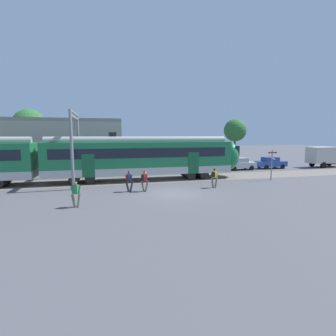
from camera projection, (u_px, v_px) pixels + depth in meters
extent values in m
plane|color=#515156|center=(174.00, 193.00, 20.22)|extent=(160.00, 160.00, 0.00)
cube|color=slate|center=(20.00, 185.00, 23.46)|extent=(80.00, 4.40, 0.01)
cube|color=#B7B7B2|center=(141.00, 170.00, 26.00)|extent=(18.00, 3.06, 0.70)
cube|color=#1E7542|center=(141.00, 154.00, 25.81)|extent=(18.00, 3.00, 2.40)
cube|color=black|center=(143.00, 153.00, 24.33)|extent=(16.56, 0.03, 0.90)
cube|color=#165731|center=(194.00, 163.00, 25.66)|extent=(1.10, 0.04, 2.10)
cube|color=#165731|center=(88.00, 166.00, 23.25)|extent=(1.10, 0.04, 2.10)
cylinder|color=#9C9C97|center=(141.00, 140.00, 25.63)|extent=(17.64, 0.70, 0.70)
cube|color=black|center=(113.00, 134.00, 24.91)|extent=(0.70, 0.12, 0.40)
cylinder|color=black|center=(200.00, 173.00, 27.61)|extent=(0.90, 2.40, 0.90)
cylinder|color=black|center=(188.00, 174.00, 27.27)|extent=(0.90, 2.40, 0.90)
cylinder|color=black|center=(90.00, 178.00, 24.89)|extent=(0.90, 2.40, 0.90)
cylinder|color=black|center=(75.00, 178.00, 24.55)|extent=(0.90, 2.40, 0.90)
ellipsoid|color=#1E7542|center=(229.00, 156.00, 28.17)|extent=(1.80, 2.85, 2.95)
cube|color=black|center=(232.00, 150.00, 28.18)|extent=(0.40, 2.40, 1.00)
cylinder|color=black|center=(3.00, 181.00, 23.08)|extent=(0.90, 2.40, 0.90)
cylinder|color=#6B6051|center=(74.00, 201.00, 16.18)|extent=(0.32, 0.38, 0.87)
cylinder|color=#6B6051|center=(79.00, 200.00, 16.39)|extent=(0.32, 0.38, 0.87)
cube|color=#2D7F47|center=(76.00, 189.00, 16.20)|extent=(0.43, 0.40, 0.56)
cylinder|color=#2D7F47|center=(80.00, 190.00, 16.21)|extent=(0.21, 0.26, 0.52)
cylinder|color=#2D7F47|center=(72.00, 190.00, 16.20)|extent=(0.21, 0.26, 0.52)
sphere|color=#9E7051|center=(75.00, 183.00, 16.13)|extent=(0.22, 0.22, 0.22)
sphere|color=black|center=(75.00, 183.00, 16.14)|extent=(0.20, 0.20, 0.20)
cube|color=maroon|center=(78.00, 188.00, 16.36)|extent=(0.32, 0.29, 0.40)
cylinder|color=#28282D|center=(131.00, 186.00, 20.73)|extent=(0.38, 0.22, 0.87)
cylinder|color=#28282D|center=(127.00, 186.00, 20.77)|extent=(0.38, 0.22, 0.87)
cube|color=navy|center=(129.00, 178.00, 20.66)|extent=(0.31, 0.40, 0.56)
cylinder|color=navy|center=(127.00, 178.00, 20.83)|extent=(0.26, 0.14, 0.52)
cylinder|color=navy|center=(131.00, 178.00, 20.51)|extent=(0.26, 0.14, 0.52)
sphere|color=#9E7051|center=(129.00, 173.00, 20.62)|extent=(0.22, 0.22, 0.22)
sphere|color=black|center=(129.00, 172.00, 20.61)|extent=(0.20, 0.20, 0.20)
cube|color=maroon|center=(127.00, 177.00, 20.58)|extent=(0.22, 0.31, 0.40)
cylinder|color=#6B6051|center=(147.00, 186.00, 20.81)|extent=(0.37, 0.18, 0.87)
cylinder|color=#6B6051|center=(143.00, 186.00, 20.89)|extent=(0.37, 0.18, 0.87)
cube|color=red|center=(145.00, 177.00, 20.76)|extent=(0.27, 0.38, 0.56)
cylinder|color=red|center=(143.00, 178.00, 20.94)|extent=(0.25, 0.11, 0.52)
cylinder|color=red|center=(146.00, 178.00, 20.59)|extent=(0.25, 0.11, 0.52)
sphere|color=beige|center=(145.00, 172.00, 20.72)|extent=(0.22, 0.22, 0.22)
sphere|color=black|center=(145.00, 172.00, 20.71)|extent=(0.20, 0.20, 0.20)
cube|color=black|center=(142.00, 177.00, 20.70)|extent=(0.19, 0.29, 0.40)
cylinder|color=#6B6051|center=(216.00, 183.00, 22.34)|extent=(0.38, 0.31, 0.87)
cylinder|color=#6B6051|center=(212.00, 183.00, 22.28)|extent=(0.38, 0.31, 0.87)
cube|color=gold|center=(214.00, 175.00, 22.22)|extent=(0.39, 0.43, 0.56)
cylinder|color=gold|center=(212.00, 175.00, 22.33)|extent=(0.26, 0.20, 0.52)
cylinder|color=gold|center=(217.00, 175.00, 22.13)|extent=(0.26, 0.20, 0.52)
sphere|color=#9E7051|center=(215.00, 170.00, 22.19)|extent=(0.22, 0.22, 0.22)
sphere|color=black|center=(215.00, 170.00, 22.17)|extent=(0.20, 0.20, 0.20)
cube|color=black|center=(213.00, 174.00, 22.09)|extent=(0.28, 0.32, 0.40)
cube|color=#B7BABF|center=(240.00, 165.00, 33.66)|extent=(4.03, 1.71, 0.68)
cube|color=#A1A3A8|center=(239.00, 160.00, 33.54)|extent=(1.92, 1.47, 0.56)
cube|color=black|center=(245.00, 160.00, 33.79)|extent=(0.14, 1.37, 0.48)
cylinder|color=black|center=(245.00, 167.00, 34.77)|extent=(0.60, 0.21, 0.60)
cylinder|color=black|center=(251.00, 168.00, 33.28)|extent=(0.60, 0.21, 0.60)
cylinder|color=black|center=(228.00, 167.00, 34.13)|extent=(0.60, 0.21, 0.60)
cylinder|color=black|center=(234.00, 169.00, 32.63)|extent=(0.60, 0.21, 0.60)
cube|color=#284799|center=(271.00, 164.00, 35.06)|extent=(4.02, 1.69, 0.68)
cube|color=navy|center=(270.00, 159.00, 34.95)|extent=(1.92, 1.46, 0.56)
cube|color=black|center=(276.00, 159.00, 35.19)|extent=(0.14, 1.37, 0.48)
cylinder|color=black|center=(275.00, 165.00, 36.17)|extent=(0.60, 0.21, 0.60)
cylinder|color=black|center=(283.00, 167.00, 34.67)|extent=(0.60, 0.21, 0.60)
cylinder|color=black|center=(259.00, 166.00, 35.54)|extent=(0.60, 0.21, 0.60)
cylinder|color=black|center=(266.00, 167.00, 34.04)|extent=(0.60, 0.21, 0.60)
cube|color=beige|center=(335.00, 157.00, 36.91)|extent=(1.87, 1.96, 1.80)
cube|color=#BCB7AD|center=(321.00, 155.00, 36.16)|extent=(3.67, 2.13, 2.20)
cylinder|color=black|center=(329.00, 163.00, 37.88)|extent=(0.85, 0.27, 0.84)
cylinder|color=black|center=(312.00, 164.00, 37.09)|extent=(0.85, 0.27, 0.84)
cylinder|color=black|center=(323.00, 165.00, 35.28)|extent=(0.85, 0.27, 0.84)
cylinder|color=gray|center=(72.00, 150.00, 21.17)|extent=(0.24, 0.24, 6.50)
cylinder|color=gray|center=(78.00, 147.00, 27.32)|extent=(0.24, 0.24, 6.50)
cube|color=gray|center=(74.00, 113.00, 23.84)|extent=(0.20, 6.40, 0.16)
cube|color=gray|center=(74.00, 118.00, 23.89)|extent=(0.20, 6.40, 0.16)
cylinder|color=black|center=(75.00, 124.00, 23.97)|extent=(0.03, 0.03, 1.00)
cylinder|color=gray|center=(272.00, 165.00, 25.91)|extent=(0.11, 0.11, 3.00)
cube|color=black|center=(272.00, 153.00, 25.75)|extent=(0.80, 0.10, 0.10)
sphere|color=red|center=(269.00, 153.00, 25.60)|extent=(0.20, 0.20, 0.20)
sphere|color=red|center=(276.00, 153.00, 25.78)|extent=(0.20, 0.20, 0.20)
cube|color=white|center=(272.00, 158.00, 25.78)|extent=(0.72, 0.03, 0.48)
cube|color=#B2A899|center=(48.00, 147.00, 31.63)|extent=(17.41, 5.00, 6.00)
cube|color=gray|center=(46.00, 120.00, 31.23)|extent=(17.41, 5.00, 0.40)
cylinder|color=brown|center=(234.00, 151.00, 40.47)|extent=(0.32, 0.32, 3.98)
sphere|color=#2D662D|center=(235.00, 130.00, 40.07)|extent=(3.43, 3.43, 3.43)
cylinder|color=brown|center=(31.00, 152.00, 35.93)|extent=(0.32, 0.32, 4.21)
sphere|color=#2D662D|center=(29.00, 125.00, 35.47)|extent=(4.38, 4.38, 4.38)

